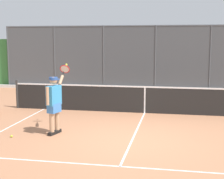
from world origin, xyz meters
TOP-DOWN VIEW (x-y plane):
  - ground_plane at (0.00, 0.00)m, footprint 60.00×60.00m
  - court_line_markings at (0.00, 2.03)m, footprint 7.61×9.65m
  - fence_backdrop at (0.00, -9.43)m, footprint 18.82×1.37m
  - tennis_net at (0.00, -3.51)m, footprint 9.78×0.09m
  - tennis_player at (2.18, -0.34)m, footprint 0.36×1.37m
  - tennis_ball_near_baseline at (3.20, 0.23)m, footprint 0.07×0.07m

SIDE VIEW (x-z plane):
  - ground_plane at x=0.00m, z-range 0.00..0.00m
  - court_line_markings at x=0.00m, z-range 0.00..0.01m
  - tennis_ball_near_baseline at x=3.20m, z-range 0.00..0.07m
  - tennis_net at x=0.00m, z-range -0.04..1.03m
  - tennis_player at x=2.18m, z-range -0.02..1.86m
  - fence_backdrop at x=0.00m, z-range -0.35..2.94m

